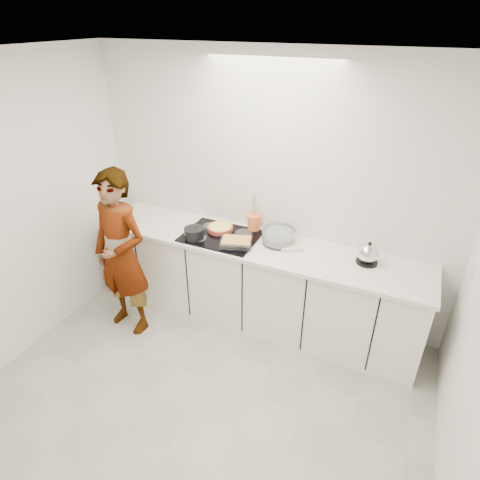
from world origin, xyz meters
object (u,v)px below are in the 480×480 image
at_px(utensil_crock, 254,223).
at_px(baking_dish, 236,242).
at_px(hob, 221,236).
at_px(kettle, 368,254).
at_px(mixing_bowl, 279,237).
at_px(cook, 121,255).
at_px(saucepan, 194,233).
at_px(tart_dish, 220,228).

bearing_deg(utensil_crock, baking_dish, -94.00).
relative_size(baking_dish, utensil_crock, 2.08).
distance_m(hob, kettle, 1.38).
distance_m(mixing_bowl, cook, 1.49).
distance_m(baking_dish, utensil_crock, 0.37).
bearing_deg(saucepan, mixing_bowl, 19.63).
bearing_deg(cook, kettle, 24.00).
xyz_separation_m(saucepan, mixing_bowl, (0.76, 0.27, 0.00)).
distance_m(hob, cook, 0.96).
bearing_deg(utensil_crock, cook, -139.72).
xyz_separation_m(saucepan, kettle, (1.58, 0.26, 0.02)).
height_order(kettle, cook, cook).
height_order(saucepan, utensil_crock, saucepan).
height_order(saucepan, kettle, kettle).
relative_size(hob, baking_dish, 2.11).
xyz_separation_m(mixing_bowl, kettle, (0.82, -0.01, 0.02)).
distance_m(saucepan, cook, 0.71).
height_order(tart_dish, baking_dish, baking_dish).
bearing_deg(utensil_crock, kettle, -7.80).
distance_m(baking_dish, mixing_bowl, 0.40).
height_order(hob, saucepan, saucepan).
height_order(saucepan, baking_dish, saucepan).
bearing_deg(cook, baking_dish, 32.34).
bearing_deg(tart_dish, mixing_bowl, 2.31).
height_order(tart_dish, kettle, kettle).
distance_m(hob, mixing_bowl, 0.57).
relative_size(hob, utensil_crock, 4.37).
bearing_deg(hob, saucepan, -144.04).
relative_size(utensil_crock, cook, 0.10).
distance_m(hob, saucepan, 0.27).
xyz_separation_m(tart_dish, cook, (-0.70, -0.68, -0.11)).
xyz_separation_m(tart_dish, mixing_bowl, (0.61, 0.02, 0.03)).
bearing_deg(tart_dish, baking_dish, -36.38).
distance_m(hob, baking_dish, 0.24).
bearing_deg(baking_dish, tart_dish, 143.62).
height_order(hob, kettle, kettle).
relative_size(tart_dish, cook, 0.16).
bearing_deg(hob, baking_dish, -26.09).
bearing_deg(tart_dish, cook, -135.88).
xyz_separation_m(kettle, utensil_crock, (-1.13, 0.15, -0.01)).
xyz_separation_m(baking_dish, mixing_bowl, (0.34, 0.22, 0.02)).
height_order(mixing_bowl, kettle, kettle).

